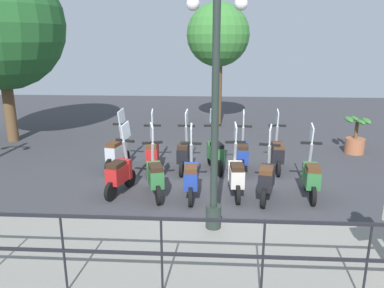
{
  "coord_description": "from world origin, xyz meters",
  "views": [
    {
      "loc": [
        -8.22,
        0.01,
        3.26
      ],
      "look_at": [
        0.2,
        0.5,
        0.9
      ],
      "focal_mm": 35.0,
      "sensor_mm": 36.0,
      "label": 1
    }
  ],
  "objects_px": {
    "tree_distant": "(218,36)",
    "scooter_far_4": "(152,153)",
    "scooter_near_0": "(311,176)",
    "scooter_far_1": "(243,154)",
    "scooter_near_5": "(120,173)",
    "scooter_near_1": "(267,178)",
    "scooter_far_2": "(215,152)",
    "scooter_far_0": "(277,153)",
    "scooter_far_5": "(117,151)",
    "potted_palm": "(355,139)",
    "scooter_far_3": "(185,153)",
    "scooter_near_4": "(155,175)",
    "scooter_near_2": "(236,175)",
    "scooter_near_3": "(191,177)",
    "lamp_post_near": "(215,124)"
  },
  "relations": [
    {
      "from": "lamp_post_near",
      "to": "scooter_far_1",
      "type": "relative_size",
      "value": 2.68
    },
    {
      "from": "scooter_near_0",
      "to": "scooter_far_1",
      "type": "distance_m",
      "value": 2.02
    },
    {
      "from": "lamp_post_near",
      "to": "scooter_near_4",
      "type": "distance_m",
      "value": 2.5
    },
    {
      "from": "lamp_post_near",
      "to": "scooter_near_3",
      "type": "xyz_separation_m",
      "value": [
        1.54,
        0.48,
        -1.49
      ]
    },
    {
      "from": "scooter_far_2",
      "to": "scooter_far_3",
      "type": "distance_m",
      "value": 0.78
    },
    {
      "from": "scooter_near_1",
      "to": "scooter_near_2",
      "type": "xyz_separation_m",
      "value": [
        0.16,
        0.63,
        0.0
      ]
    },
    {
      "from": "scooter_near_0",
      "to": "scooter_far_5",
      "type": "height_order",
      "value": "same"
    },
    {
      "from": "lamp_post_near",
      "to": "scooter_far_0",
      "type": "relative_size",
      "value": 2.68
    },
    {
      "from": "scooter_near_4",
      "to": "scooter_far_4",
      "type": "height_order",
      "value": "same"
    },
    {
      "from": "scooter_near_5",
      "to": "scooter_near_2",
      "type": "bearing_deg",
      "value": -73.55
    },
    {
      "from": "lamp_post_near",
      "to": "scooter_near_5",
      "type": "relative_size",
      "value": 2.68
    },
    {
      "from": "scooter_near_1",
      "to": "scooter_near_4",
      "type": "bearing_deg",
      "value": 102.72
    },
    {
      "from": "scooter_near_1",
      "to": "scooter_near_4",
      "type": "height_order",
      "value": "same"
    },
    {
      "from": "tree_distant",
      "to": "scooter_near_2",
      "type": "xyz_separation_m",
      "value": [
        -6.82,
        -0.37,
        -2.9
      ]
    },
    {
      "from": "scooter_near_1",
      "to": "lamp_post_near",
      "type": "bearing_deg",
      "value": 157.91
    },
    {
      "from": "scooter_near_2",
      "to": "scooter_near_4",
      "type": "bearing_deg",
      "value": 91.17
    },
    {
      "from": "scooter_near_3",
      "to": "scooter_far_3",
      "type": "relative_size",
      "value": 1.0
    },
    {
      "from": "scooter_near_1",
      "to": "scooter_far_4",
      "type": "xyz_separation_m",
      "value": [
        1.66,
        2.66,
        0.0
      ]
    },
    {
      "from": "scooter_far_2",
      "to": "scooter_far_4",
      "type": "height_order",
      "value": "same"
    },
    {
      "from": "potted_palm",
      "to": "scooter_far_3",
      "type": "relative_size",
      "value": 0.69
    },
    {
      "from": "scooter_near_3",
      "to": "scooter_far_2",
      "type": "height_order",
      "value": "same"
    },
    {
      "from": "lamp_post_near",
      "to": "scooter_near_3",
      "type": "height_order",
      "value": "lamp_post_near"
    },
    {
      "from": "tree_distant",
      "to": "scooter_far_4",
      "type": "xyz_separation_m",
      "value": [
        -5.32,
        1.66,
        -2.9
      ]
    },
    {
      "from": "scooter_near_3",
      "to": "scooter_near_4",
      "type": "height_order",
      "value": "same"
    },
    {
      "from": "scooter_near_2",
      "to": "scooter_far_3",
      "type": "distance_m",
      "value": 1.94
    },
    {
      "from": "scooter_near_5",
      "to": "scooter_far_2",
      "type": "distance_m",
      "value": 2.62
    },
    {
      "from": "scooter_near_5",
      "to": "scooter_near_1",
      "type": "bearing_deg",
      "value": -76.52
    },
    {
      "from": "scooter_near_4",
      "to": "scooter_far_5",
      "type": "distance_m",
      "value": 2.11
    },
    {
      "from": "scooter_far_0",
      "to": "scooter_far_5",
      "type": "distance_m",
      "value": 4.1
    },
    {
      "from": "potted_palm",
      "to": "scooter_near_1",
      "type": "xyz_separation_m",
      "value": [
        -3.56,
        3.07,
        0.04
      ]
    },
    {
      "from": "scooter_near_4",
      "to": "scooter_far_2",
      "type": "xyz_separation_m",
      "value": [
        1.75,
        -1.28,
        0.0
      ]
    },
    {
      "from": "scooter_far_1",
      "to": "scooter_far_3",
      "type": "height_order",
      "value": "same"
    },
    {
      "from": "potted_palm",
      "to": "scooter_far_4",
      "type": "height_order",
      "value": "scooter_far_4"
    },
    {
      "from": "potted_palm",
      "to": "scooter_near_0",
      "type": "xyz_separation_m",
      "value": [
        -3.38,
        2.12,
        0.04
      ]
    },
    {
      "from": "scooter_far_2",
      "to": "potted_palm",
      "type": "bearing_deg",
      "value": -83.05
    },
    {
      "from": "scooter_far_0",
      "to": "scooter_far_5",
      "type": "relative_size",
      "value": 1.0
    },
    {
      "from": "scooter_near_4",
      "to": "scooter_far_1",
      "type": "bearing_deg",
      "value": -66.59
    },
    {
      "from": "tree_distant",
      "to": "scooter_far_3",
      "type": "distance_m",
      "value": 6.11
    },
    {
      "from": "potted_palm",
      "to": "scooter_near_0",
      "type": "distance_m",
      "value": 3.99
    },
    {
      "from": "scooter_near_1",
      "to": "potted_palm",
      "type": "bearing_deg",
      "value": -27.34
    },
    {
      "from": "scooter_near_0",
      "to": "scooter_far_2",
      "type": "xyz_separation_m",
      "value": [
        1.6,
        2.02,
        0.0
      ]
    },
    {
      "from": "scooter_far_4",
      "to": "scooter_far_1",
      "type": "bearing_deg",
      "value": -93.7
    },
    {
      "from": "potted_palm",
      "to": "scooter_near_0",
      "type": "bearing_deg",
      "value": 147.92
    },
    {
      "from": "scooter_near_5",
      "to": "scooter_far_0",
      "type": "relative_size",
      "value": 1.0
    },
    {
      "from": "scooter_near_2",
      "to": "scooter_near_3",
      "type": "relative_size",
      "value": 1.0
    },
    {
      "from": "scooter_near_2",
      "to": "scooter_far_3",
      "type": "bearing_deg",
      "value": 35.47
    },
    {
      "from": "scooter_far_5",
      "to": "scooter_far_1",
      "type": "bearing_deg",
      "value": -76.56
    },
    {
      "from": "scooter_near_0",
      "to": "scooter_near_2",
      "type": "relative_size",
      "value": 1.0
    },
    {
      "from": "scooter_near_1",
      "to": "scooter_far_5",
      "type": "height_order",
      "value": "same"
    },
    {
      "from": "potted_palm",
      "to": "scooter_far_2",
      "type": "bearing_deg",
      "value": 113.3
    }
  ]
}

